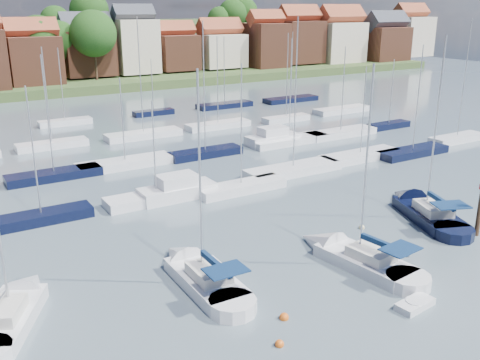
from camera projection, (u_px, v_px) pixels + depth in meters
ground at (149, 144)px, 67.49m from camera, size 260.00×260.00×0.00m
sailboat_left at (197, 274)px, 34.16m from camera, size 3.02×10.71×14.53m
sailboat_centre at (351, 256)px, 36.53m from camera, size 4.07×10.93×14.55m
sailboat_navy at (421, 210)px, 44.89m from camera, size 6.98×11.78×15.88m
sailboat_far at (15, 310)px, 30.09m from camera, size 6.85×9.94×13.13m
tender at (415, 304)px, 30.94m from camera, size 2.58×1.42×0.53m
timber_piling at (478, 222)px, 40.41m from camera, size 0.40×0.40×6.40m
buoy_b at (279, 346)px, 27.50m from camera, size 0.48×0.48×0.48m
buoy_c at (284, 319)px, 29.86m from camera, size 0.53×0.53×0.53m
buoy_d at (424, 279)px, 34.22m from camera, size 0.54×0.54×0.54m
buoy_e at (362, 229)px, 41.96m from camera, size 0.46×0.46×0.46m
marina_field at (179, 147)px, 64.35m from camera, size 79.62×41.41×15.93m
far_shore_town at (24, 53)px, 142.47m from camera, size 212.46×90.00×22.27m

